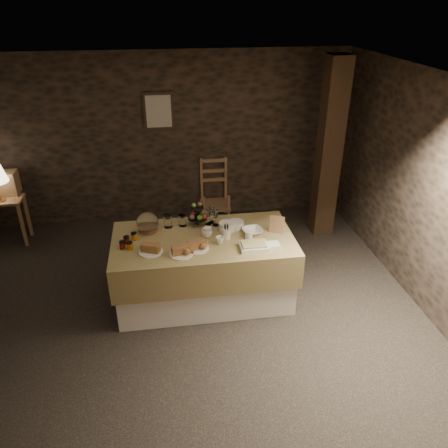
{
  "coord_description": "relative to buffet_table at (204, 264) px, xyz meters",
  "views": [
    {
      "loc": [
        -0.15,
        -4.06,
        3.31
      ],
      "look_at": [
        0.49,
        0.2,
        1.01
      ],
      "focal_mm": 35.0,
      "sensor_mm": 36.0,
      "label": 1
    }
  ],
  "objects": [
    {
      "name": "plate_stack_a",
      "position": [
        0.3,
        0.14,
        0.4
      ],
      "size": [
        0.19,
        0.19,
        0.1
      ],
      "primitive_type": "cylinder",
      "color": "white",
      "rests_on": "buffet_table"
    },
    {
      "name": "plate_stack_b",
      "position": [
        0.41,
        0.18,
        0.39
      ],
      "size": [
        0.2,
        0.2,
        0.08
      ],
      "primitive_type": "cylinder",
      "color": "white",
      "rests_on": "buffet_table"
    },
    {
      "name": "cake_dome",
      "position": [
        -0.62,
        0.24,
        0.45
      ],
      "size": [
        0.26,
        0.26,
        0.26
      ],
      "color": "brown",
      "rests_on": "buffet_table"
    },
    {
      "name": "wine_rack",
      "position": [
        -2.7,
        1.92,
        0.4
      ],
      "size": [
        0.42,
        0.26,
        0.34
      ],
      "primitive_type": "cube",
      "color": "brown",
      "rests_on": "console_table"
    },
    {
      "name": "console_table",
      "position": [
        -2.75,
        1.74,
        0.1
      ],
      "size": [
        0.65,
        0.37,
        0.7
      ],
      "color": "brown",
      "rests_on": "ground_plane"
    },
    {
      "name": "menu_frame",
      "position": [
        0.86,
        0.02,
        0.44
      ],
      "size": [
        0.18,
        0.14,
        0.22
      ],
      "primitive_type": "cube",
      "rotation": [
        -0.24,
        0.0,
        -0.48
      ],
      "color": "brown",
      "rests_on": "buffet_table"
    },
    {
      "name": "chair",
      "position": [
        0.4,
        2.1,
        -0.04
      ],
      "size": [
        0.47,
        0.45,
        0.77
      ],
      "rotation": [
        0.0,
        0.0,
        -0.02
      ],
      "color": "brown",
      "rests_on": "ground_plane"
    },
    {
      "name": "storage_jar_b",
      "position": [
        -0.21,
        0.34,
        0.42
      ],
      "size": [
        0.09,
        0.09,
        0.14
      ],
      "primitive_type": "cylinder",
      "color": "white",
      "rests_on": "buffet_table"
    },
    {
      "name": "cup_b",
      "position": [
        0.17,
        -0.15,
        0.39
      ],
      "size": [
        0.1,
        0.1,
        0.09
      ],
      "primitive_type": "imported",
      "rotation": [
        0.0,
        0.0,
        0.12
      ],
      "color": "white",
      "rests_on": "buffet_table"
    },
    {
      "name": "buffet_table",
      "position": [
        0.0,
        0.0,
        0.0
      ],
      "size": [
        2.07,
        1.1,
        0.82
      ],
      "color": "white",
      "rests_on": "ground_plane"
    },
    {
      "name": "fruit_stand",
      "position": [
        -0.03,
        0.33,
        0.48
      ],
      "size": [
        0.23,
        0.23,
        0.33
      ],
      "rotation": [
        0.0,
        0.0,
        0.19
      ],
      "color": "black",
      "rests_on": "buffet_table"
    },
    {
      "name": "jam_jars",
      "position": [
        -0.84,
        -0.03,
        0.39
      ],
      "size": [
        0.18,
        0.26,
        0.07
      ],
      "color": "#661106",
      "rests_on": "buffet_table"
    },
    {
      "name": "bread_platter_right",
      "position": [
        -0.09,
        -0.23,
        0.39
      ],
      "size": [
        0.26,
        0.26,
        0.11
      ],
      "color": "white",
      "rests_on": "buffet_table"
    },
    {
      "name": "mug_d",
      "position": [
        0.51,
        -0.09,
        0.39
      ],
      "size": [
        0.08,
        0.08,
        0.09
      ],
      "primitive_type": "cylinder",
      "color": "white",
      "rests_on": "buffet_table"
    },
    {
      "name": "timber_column",
      "position": [
        1.97,
        1.4,
        0.83
      ],
      "size": [
        0.3,
        0.3,
        2.6
      ],
      "primitive_type": "cube",
      "color": "black",
      "rests_on": "ground_plane"
    },
    {
      "name": "storage_jar_a",
      "position": [
        -0.39,
        0.33,
        0.43
      ],
      "size": [
        0.1,
        0.1,
        0.16
      ],
      "primitive_type": "cylinder",
      "color": "white",
      "rests_on": "buffet_table"
    },
    {
      "name": "bread_platter_left",
      "position": [
        -0.59,
        -0.23,
        0.39
      ],
      "size": [
        0.26,
        0.26,
        0.11
      ],
      "color": "white",
      "rests_on": "buffet_table"
    },
    {
      "name": "ground_plane",
      "position": [
        -0.25,
        -0.24,
        -0.47
      ],
      "size": [
        5.5,
        5.0,
        0.01
      ],
      "primitive_type": "cube",
      "color": "black",
      "rests_on": "ground"
    },
    {
      "name": "room_shell",
      "position": [
        -0.25,
        -0.24,
        1.09
      ],
      "size": [
        5.52,
        5.02,
        2.6
      ],
      "color": "black",
      "rests_on": "ground"
    },
    {
      "name": "cutlery_holder",
      "position": [
        0.26,
        -0.04,
        0.41
      ],
      "size": [
        0.1,
        0.1,
        0.12
      ],
      "primitive_type": "cylinder",
      "color": "white",
      "rests_on": "buffet_table"
    },
    {
      "name": "bowl",
      "position": [
        0.58,
        0.02,
        0.38
      ],
      "size": [
        0.26,
        0.26,
        0.06
      ],
      "primitive_type": "imported",
      "rotation": [
        0.0,
        0.0,
        0.16
      ],
      "color": "white",
      "rests_on": "buffet_table"
    },
    {
      "name": "bread_platter_center",
      "position": [
        -0.27,
        -0.32,
        0.39
      ],
      "size": [
        0.26,
        0.26,
        0.11
      ],
      "color": "white",
      "rests_on": "buffet_table"
    },
    {
      "name": "framed_picture",
      "position": [
        -0.4,
        2.22,
        1.28
      ],
      "size": [
        0.45,
        0.04,
        0.55
      ],
      "color": "#31271A",
      "rests_on": "room_shell"
    },
    {
      "name": "mug_c",
      "position": [
        0.06,
        0.07,
        0.4
      ],
      "size": [
        0.09,
        0.09,
        0.09
      ],
      "primitive_type": "cylinder",
      "color": "white",
      "rests_on": "buffet_table"
    },
    {
      "name": "cup_a",
      "position": [
        0.05,
        0.02,
        0.4
      ],
      "size": [
        0.15,
        0.15,
        0.09
      ],
      "primitive_type": "imported",
      "rotation": [
        0.0,
        0.0,
        -0.31
      ],
      "color": "white",
      "rests_on": "buffet_table"
    },
    {
      "name": "square_dish",
      "position": [
        0.74,
        -0.32,
        0.37
      ],
      "size": [
        0.14,
        0.14,
        0.04
      ],
      "primitive_type": "cube",
      "color": "white",
      "rests_on": "buffet_table"
    },
    {
      "name": "tart_dish",
      "position": [
        0.52,
        -0.31,
        0.38
      ],
      "size": [
        0.3,
        0.22,
        0.07
      ],
      "color": "white",
      "rests_on": "buffet_table"
    }
  ]
}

